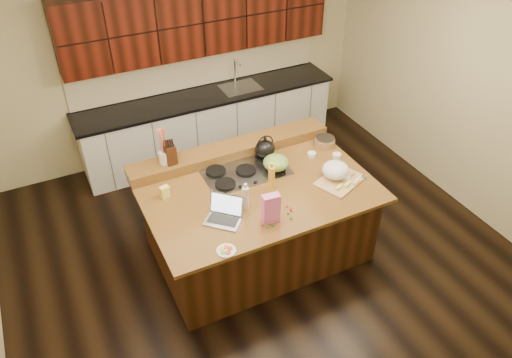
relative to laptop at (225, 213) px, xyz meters
name	(u,v)px	position (x,y,z in m)	size (l,w,h in m)	color
room	(258,154)	(0.51, 0.29, 0.37)	(5.52, 5.02, 2.72)	black
island	(258,220)	(0.51, 0.29, -0.52)	(2.40, 1.60, 0.92)	black
back_ledge	(231,150)	(0.51, 0.99, 0.00)	(2.40, 0.30, 0.12)	black
cooktop	(246,171)	(0.51, 0.59, -0.05)	(0.92, 0.52, 0.05)	gray
back_counter	(206,90)	(0.81, 2.51, 0.00)	(3.70, 0.66, 2.40)	silver
kettle	(265,149)	(0.81, 0.72, 0.08)	(0.23, 0.23, 0.20)	black
green_bowl	(276,163)	(0.81, 0.46, 0.06)	(0.28, 0.28, 0.15)	olive
laptop	(225,213)	(0.00, 0.00, 0.00)	(0.43, 0.43, 0.24)	#B7B7BC
oil_bottle	(272,178)	(0.63, 0.22, 0.07)	(0.07, 0.07, 0.27)	gold
vinegar_bottle	(246,198)	(0.25, 0.05, 0.06)	(0.06, 0.06, 0.25)	silver
wooden_tray	(337,172)	(1.32, 0.05, 0.03)	(0.60, 0.53, 0.20)	tan
ramekin_a	(345,179)	(1.40, -0.01, -0.04)	(0.10, 0.10, 0.04)	white
ramekin_b	(312,154)	(1.32, 0.55, -0.04)	(0.10, 0.10, 0.04)	white
ramekin_c	(337,156)	(1.56, 0.40, -0.04)	(0.10, 0.10, 0.04)	white
strainer_bowl	(325,142)	(1.58, 0.67, -0.02)	(0.24, 0.24, 0.09)	#996B3F
kitchen_timer	(364,176)	(1.59, -0.07, -0.03)	(0.08, 0.08, 0.07)	silver
pink_bag	(271,209)	(0.38, -0.24, 0.09)	(0.17, 0.09, 0.31)	pink
candy_plate	(226,251)	(-0.17, -0.42, -0.06)	(0.18, 0.18, 0.01)	white
package_box	(165,192)	(-0.42, 0.57, 0.00)	(0.09, 0.06, 0.13)	#F5E156
utensil_crock	(165,158)	(-0.27, 0.99, 0.13)	(0.12, 0.12, 0.14)	white
knife_block	(169,153)	(-0.21, 0.99, 0.17)	(0.11, 0.18, 0.22)	black
gumdrop_0	(291,209)	(0.64, -0.17, -0.05)	(0.02, 0.02, 0.02)	red
gumdrop_1	(273,225)	(0.37, -0.31, -0.05)	(0.02, 0.02, 0.02)	#198C26
gumdrop_2	(291,211)	(0.63, -0.20, -0.05)	(0.02, 0.02, 0.02)	red
gumdrop_3	(291,218)	(0.57, -0.30, -0.05)	(0.02, 0.02, 0.02)	#198C26
gumdrop_4	(263,225)	(0.28, -0.27, -0.05)	(0.02, 0.02, 0.02)	red
gumdrop_5	(288,213)	(0.58, -0.22, -0.05)	(0.02, 0.02, 0.02)	#198C26
gumdrop_6	(287,206)	(0.62, -0.13, -0.05)	(0.02, 0.02, 0.02)	red
gumdrop_7	(267,227)	(0.31, -0.31, -0.05)	(0.02, 0.02, 0.02)	#198C26
gumdrop_8	(279,212)	(0.51, -0.16, -0.05)	(0.02, 0.02, 0.02)	red
gumdrop_9	(263,221)	(0.31, -0.22, -0.05)	(0.02, 0.02, 0.02)	#198C26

